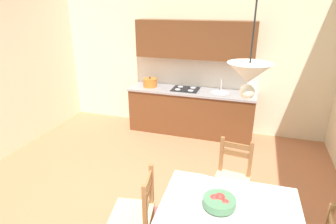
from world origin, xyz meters
name	(u,v)px	position (x,y,z in m)	size (l,w,h in m)	color
ground_plane	(136,213)	(0.00, 0.00, -0.05)	(5.99, 6.25, 0.10)	#B7704C
wall_back	(191,29)	(0.00, 2.89, 2.02)	(5.99, 0.12, 4.04)	beige
kitchen_cabinetry	(192,92)	(0.13, 2.56, 0.86)	(2.49, 0.63, 2.20)	brown
dining_table	(228,223)	(1.20, -0.57, 0.63)	(1.30, 1.08, 0.75)	#56331C
dining_chair_tv_side	(136,213)	(0.25, -0.51, 0.44)	(0.49, 0.49, 0.93)	#D1BC89
dining_chair_kitchen_side	(232,179)	(1.15, 0.40, 0.44)	(0.47, 0.47, 0.93)	#D1BC89
fruit_bowl	(219,202)	(1.10, -0.53, 0.81)	(0.30, 0.30, 0.12)	#4C7F5B
pendant_lamp	(249,74)	(1.24, -0.62, 2.02)	(0.32, 0.32, 0.80)	black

